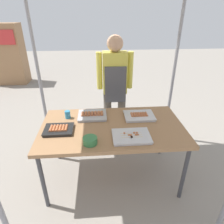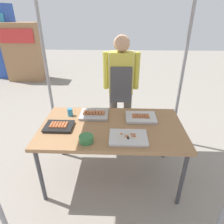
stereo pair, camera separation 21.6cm
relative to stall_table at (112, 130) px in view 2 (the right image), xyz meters
The scene contains 11 objects.
ground_plane 0.70m from the stall_table, ahead, with size 18.00×18.00×0.00m, color gray.
stall_table is the anchor object (origin of this frame).
tray_grilled_sausages 0.39m from the stall_table, 27.52° to the left, with size 0.36×0.28×0.05m.
tray_meat_skewers 0.31m from the stall_table, 54.54° to the right, with size 0.38×0.28×0.04m.
tray_pork_links 0.59m from the stall_table, behind, with size 0.31×0.24×0.05m.
tray_spring_rolls 0.33m from the stall_table, 134.40° to the left, with size 0.34×0.28×0.06m.
condiment_bowl 0.40m from the stall_table, 127.85° to the right, with size 0.14×0.14×0.07m, color #33723F.
drink_cup_near_edge 0.58m from the stall_table, 156.83° to the left, with size 0.06×0.06×0.09m, color #338CBF.
vendor_woman 0.89m from the stall_table, 83.12° to the left, with size 0.52×0.23×1.63m.
neighbor_stall_left 4.75m from the stall_table, 124.85° to the left, with size 1.04×0.56×1.62m.
neighbor_stall_right 5.41m from the stall_table, 129.19° to the left, with size 0.72×0.58×2.08m.
Camera 2 is at (0.07, -1.87, 1.90)m, focal length 31.22 mm.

